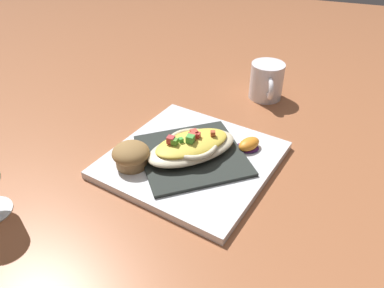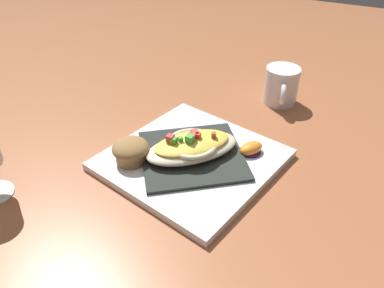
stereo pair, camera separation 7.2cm
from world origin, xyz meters
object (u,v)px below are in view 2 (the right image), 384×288
at_px(gratin_dish, 192,146).
at_px(orange_garnish, 251,149).
at_px(muffin, 131,151).
at_px(square_plate, 192,160).
at_px(coffee_mug, 281,88).

distance_m(gratin_dish, orange_garnish, 0.12).
height_order(gratin_dish, muffin, gratin_dish).
relative_size(square_plate, orange_garnish, 5.09).
distance_m(muffin, orange_garnish, 0.23).
bearing_deg(orange_garnish, gratin_dish, 31.69).
bearing_deg(orange_garnish, square_plate, 31.69).
height_order(gratin_dish, coffee_mug, coffee_mug).
xyz_separation_m(gratin_dish, orange_garnish, (-0.10, -0.06, -0.02)).
bearing_deg(gratin_dish, muffin, 31.70).
bearing_deg(square_plate, gratin_dish, 31.57).
xyz_separation_m(gratin_dish, muffin, (0.10, 0.06, -0.00)).
xyz_separation_m(square_plate, orange_garnish, (-0.10, -0.06, 0.02)).
height_order(square_plate, gratin_dish, gratin_dish).
distance_m(square_plate, orange_garnish, 0.12).
bearing_deg(orange_garnish, muffin, 31.69).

